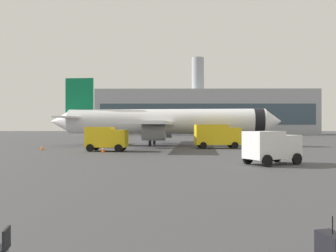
# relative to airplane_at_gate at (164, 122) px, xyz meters

# --- Properties ---
(airplane_at_gate) EXTENTS (35.77, 32.28, 10.50)m
(airplane_at_gate) POSITION_rel_airplane_at_gate_xyz_m (0.00, 0.00, 0.00)
(airplane_at_gate) COLOR white
(airplane_at_gate) RESTS_ON ground
(service_truck) EXTENTS (4.95, 2.84, 2.90)m
(service_truck) POSITION_rel_airplane_at_gate_xyz_m (-6.59, -11.59, -2.05)
(service_truck) COLOR yellow
(service_truck) RESTS_ON ground
(fuel_truck) EXTENTS (6.15, 3.06, 3.20)m
(fuel_truck) POSITION_rel_airplane_at_gate_xyz_m (7.32, -6.02, -1.88)
(fuel_truck) COLOR yellow
(fuel_truck) RESTS_ON ground
(cargo_van) EXTENTS (4.82, 3.92, 2.60)m
(cargo_van) POSITION_rel_airplane_at_gate_xyz_m (8.95, -25.37, -2.21)
(cargo_van) COLOR white
(cargo_van) RESTS_ON ground
(safety_cone_near) EXTENTS (0.44, 0.44, 0.63)m
(safety_cone_near) POSITION_rel_airplane_at_gate_xyz_m (-14.93, -9.81, -3.35)
(safety_cone_near) COLOR #F2590C
(safety_cone_near) RESTS_ON ground
(safety_cone_mid) EXTENTS (0.44, 0.44, 0.70)m
(safety_cone_mid) POSITION_rel_airplane_at_gate_xyz_m (-10.76, 4.41, -3.31)
(safety_cone_mid) COLOR #F2590C
(safety_cone_mid) RESTS_ON ground
(safety_cone_far) EXTENTS (0.44, 0.44, 0.73)m
(safety_cone_far) POSITION_rel_airplane_at_gate_xyz_m (-6.62, -13.26, -3.30)
(safety_cone_far) COLOR #F2590C
(safety_cone_far) RESTS_ON ground
(safety_cone_outer) EXTENTS (0.44, 0.44, 0.67)m
(safety_cone_outer) POSITION_rel_airplane_at_gate_xyz_m (-7.24, 2.08, -3.33)
(safety_cone_outer) COLOR #F2590C
(safety_cone_outer) RESTS_ON ground
(rolling_suitcase) EXTENTS (0.55, 0.72, 1.10)m
(rolling_suitcase) POSITION_rel_airplane_at_gate_xyz_m (4.50, -44.55, -3.27)
(rolling_suitcase) COLOR black
(rolling_suitcase) RESTS_ON ground
(gate_chair) EXTENTS (0.57, 0.57, 0.86)m
(gate_chair) POSITION_rel_airplane_at_gate_xyz_m (-2.45, -44.68, -3.16)
(gate_chair) COLOR black
(gate_chair) RESTS_ON ground
(terminal_building) EXTENTS (76.30, 16.61, 27.61)m
(terminal_building) POSITION_rel_airplane_at_gate_xyz_m (13.46, 69.86, 4.31)
(terminal_building) COLOR #9EA3AD
(terminal_building) RESTS_ON ground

